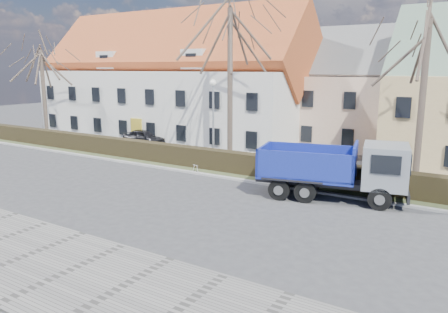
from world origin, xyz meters
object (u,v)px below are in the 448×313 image
Objects in this scene: cart_frame at (194,168)px; streetlight at (213,123)px; parked_car_a at (145,137)px; dump_truck at (327,169)px.

streetlight is at bearing 88.70° from cart_frame.
streetlight is 1.44× the size of parked_car_a.
dump_truck is at bearing -19.00° from streetlight.
streetlight reaches higher than parked_car_a.
cart_frame is 11.07m from parked_car_a.
streetlight reaches higher than cart_frame.
cart_frame is at bearing -91.30° from streetlight.
streetlight is at bearing -113.22° from parked_car_a.
parked_car_a reaches higher than cart_frame.
cart_frame is at bearing 162.15° from dump_truck.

